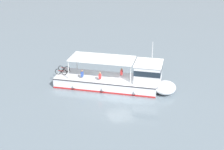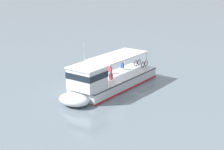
{
  "view_description": "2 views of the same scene",
  "coord_description": "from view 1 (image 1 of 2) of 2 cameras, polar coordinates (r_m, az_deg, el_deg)",
  "views": [
    {
      "loc": [
        9.9,
        28.15,
        14.95
      ],
      "look_at": [
        0.3,
        -1.85,
        1.4
      ],
      "focal_mm": 52.42,
      "sensor_mm": 36.0,
      "label": 1
    },
    {
      "loc": [
        -31.88,
        -4.79,
        11.11
      ],
      "look_at": [
        0.3,
        -1.85,
        1.4
      ],
      "focal_mm": 55.0,
      "sensor_mm": 36.0,
      "label": 2
    }
  ],
  "objects": [
    {
      "name": "ground_plane",
      "position": [
        33.37,
        1.46,
        -3.35
      ],
      "size": [
        400.0,
        400.0,
        0.0
      ],
      "primitive_type": "plane",
      "color": "slate"
    },
    {
      "name": "ferry_main",
      "position": [
        34.25,
        1.66,
        -0.74
      ],
      "size": [
        12.51,
        9.13,
        5.32
      ],
      "color": "silver",
      "rests_on": "ground"
    }
  ]
}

